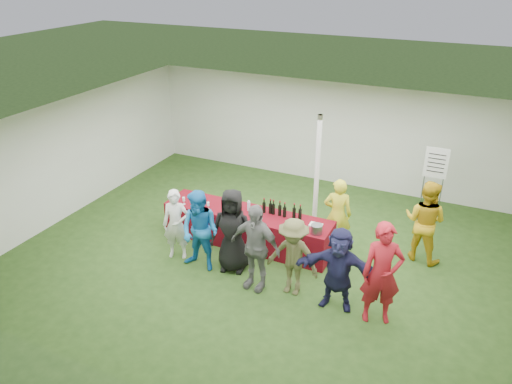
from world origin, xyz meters
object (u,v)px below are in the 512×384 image
at_px(serving_table, 247,228).
at_px(customer_2, 232,231).
at_px(wine_list_sign, 435,169).
at_px(customer_0, 176,224).
at_px(customer_6, 382,274).
at_px(dump_bucket, 317,229).
at_px(customer_3, 255,247).
at_px(customer_1, 200,231).
at_px(staff_back, 425,221).
at_px(customer_5, 338,269).
at_px(customer_4, 293,257).
at_px(staff_pourer, 337,214).

relative_size(serving_table, customer_2, 2.13).
height_order(wine_list_sign, customer_0, wine_list_sign).
bearing_deg(customer_6, dump_bucket, 123.36).
bearing_deg(customer_3, customer_1, -179.92).
xyz_separation_m(staff_back, customer_3, (-2.62, -2.26, -0.01)).
relative_size(wine_list_sign, staff_back, 1.06).
distance_m(serving_table, customer_6, 3.34).
bearing_deg(staff_back, customer_6, 94.43).
xyz_separation_m(customer_5, customer_6, (0.73, -0.05, 0.14)).
bearing_deg(customer_1, customer_3, -1.29).
relative_size(customer_2, customer_5, 1.10).
height_order(dump_bucket, customer_2, customer_2).
height_order(customer_4, customer_6, customer_6).
relative_size(staff_pourer, customer_5, 1.03).
xyz_separation_m(customer_2, customer_3, (0.63, -0.34, 0.00)).
distance_m(staff_back, customer_5, 2.44).
height_order(dump_bucket, staff_back, staff_back).
relative_size(staff_back, customer_0, 1.16).
height_order(customer_2, customer_6, customer_6).
height_order(serving_table, wine_list_sign, wine_list_sign).
distance_m(wine_list_sign, staff_pourer, 2.61).
relative_size(customer_2, customer_3, 1.00).
distance_m(customer_1, customer_3, 1.21).
relative_size(staff_back, customer_4, 1.14).
bearing_deg(serving_table, customer_2, -80.89).
xyz_separation_m(serving_table, customer_5, (2.31, -1.22, 0.39)).
height_order(serving_table, customer_3, customer_3).
relative_size(wine_list_sign, customer_2, 1.07).
bearing_deg(serving_table, staff_pourer, 19.47).
distance_m(wine_list_sign, customer_1, 5.37).
relative_size(dump_bucket, customer_5, 0.15).
distance_m(customer_2, customer_4, 1.34).
relative_size(customer_3, customer_5, 1.10).
bearing_deg(customer_0, staff_pourer, 10.82).
xyz_separation_m(customer_0, customer_3, (1.85, -0.26, 0.11)).
relative_size(staff_back, customer_6, 0.93).
distance_m(customer_0, customer_1, 0.67).
bearing_deg(customer_2, serving_table, 87.71).
height_order(serving_table, customer_2, customer_2).
bearing_deg(wine_list_sign, customer_3, -122.92).
bearing_deg(customer_4, customer_2, 172.69).
bearing_deg(customer_0, customer_4, -23.02).
bearing_deg(staff_back, customer_1, 43.18).
bearing_deg(staff_pourer, customer_1, 28.01).
bearing_deg(staff_pourer, customer_3, 51.50).
height_order(staff_pourer, customer_3, customer_3).
height_order(customer_1, customer_6, customer_6).
bearing_deg(staff_pourer, staff_back, 179.55).
xyz_separation_m(staff_pourer, staff_back, (1.66, 0.34, 0.06)).
height_order(staff_back, customer_3, staff_back).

